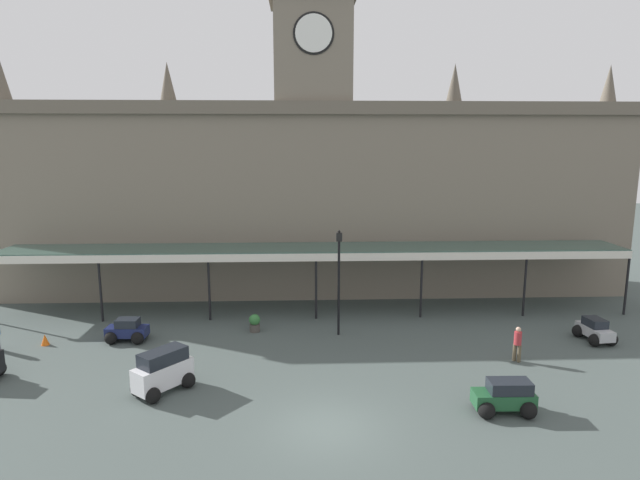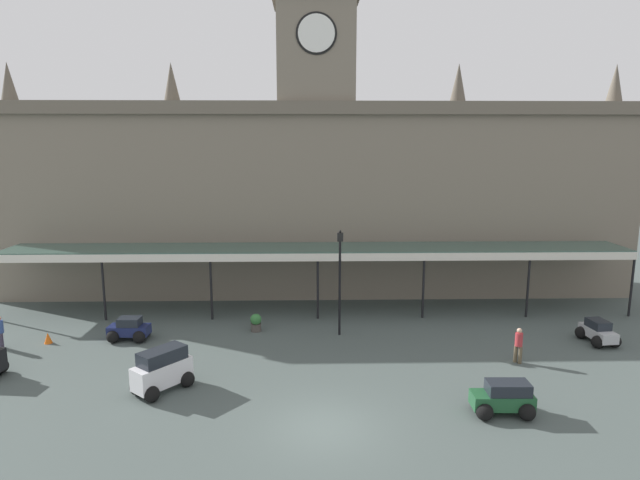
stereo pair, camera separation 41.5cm
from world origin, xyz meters
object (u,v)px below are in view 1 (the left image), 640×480
at_px(car_white_van, 163,373).
at_px(victorian_lamppost, 339,272).
at_px(car_silver_sedan, 595,331).
at_px(car_navy_sedan, 127,332).
at_px(pedestrian_crossing_forecourt, 518,343).
at_px(planter_near_kerb, 255,323).
at_px(traffic_cone, 45,340).
at_px(car_green_estate, 504,398).

distance_m(car_white_van, victorian_lamppost, 10.18).
relative_size(car_silver_sedan, car_white_van, 0.83).
xyz_separation_m(car_navy_sedan, victorian_lamppost, (10.87, 0.47, 2.94)).
distance_m(car_navy_sedan, car_white_van, 6.63).
distance_m(pedestrian_crossing_forecourt, victorian_lamppost, 9.22).
bearing_deg(car_silver_sedan, victorian_lamppost, 173.74).
distance_m(car_navy_sedan, planter_near_kerb, 6.50).
bearing_deg(car_silver_sedan, traffic_cone, 178.84).
bearing_deg(traffic_cone, car_green_estate, -20.36).
relative_size(car_green_estate, car_white_van, 0.89).
height_order(car_white_van, pedestrian_crossing_forecourt, car_white_van).
distance_m(car_silver_sedan, car_white_van, 21.20).
height_order(car_navy_sedan, car_green_estate, car_green_estate).
distance_m(car_green_estate, car_white_van, 13.40).
height_order(car_white_van, victorian_lamppost, victorian_lamppost).
height_order(car_navy_sedan, car_white_van, car_white_van).
height_order(car_green_estate, car_white_van, car_white_van).
height_order(victorian_lamppost, planter_near_kerb, victorian_lamppost).
distance_m(car_white_van, traffic_cone, 9.02).
xyz_separation_m(car_silver_sedan, planter_near_kerb, (-17.51, 2.10, -0.01)).
height_order(car_silver_sedan, planter_near_kerb, car_silver_sedan).
xyz_separation_m(car_navy_sedan, car_white_van, (3.26, -5.76, 0.30)).
bearing_deg(car_white_van, car_navy_sedan, 119.53).
height_order(pedestrian_crossing_forecourt, planter_near_kerb, pedestrian_crossing_forecourt).
distance_m(car_green_estate, victorian_lamppost, 10.54).
xyz_separation_m(victorian_lamppost, traffic_cone, (-14.84, -0.87, -3.16)).
bearing_deg(car_navy_sedan, pedestrian_crossing_forecourt, -10.04).
height_order(car_green_estate, planter_near_kerb, car_green_estate).
xyz_separation_m(car_navy_sedan, car_silver_sedan, (23.91, -0.96, 0.00)).
bearing_deg(planter_near_kerb, car_green_estate, -42.14).
relative_size(car_silver_sedan, victorian_lamppost, 0.38).
distance_m(victorian_lamppost, planter_near_kerb, 5.40).
bearing_deg(planter_near_kerb, car_white_van, -114.48).
bearing_deg(victorian_lamppost, planter_near_kerb, 171.55).
height_order(pedestrian_crossing_forecourt, victorian_lamppost, victorian_lamppost).
bearing_deg(pedestrian_crossing_forecourt, car_white_van, -171.21).
height_order(car_navy_sedan, victorian_lamppost, victorian_lamppost).
distance_m(victorian_lamppost, traffic_cone, 15.20).
xyz_separation_m(car_white_van, planter_near_kerb, (3.14, 6.89, -0.32)).
bearing_deg(car_white_van, car_green_estate, -9.55).
height_order(car_white_van, planter_near_kerb, car_white_van).
distance_m(car_green_estate, traffic_cone, 21.81).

